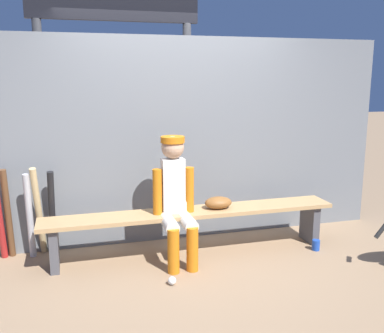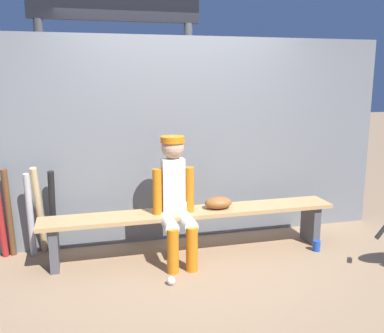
{
  "view_description": "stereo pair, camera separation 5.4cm",
  "coord_description": "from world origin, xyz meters",
  "px_view_note": "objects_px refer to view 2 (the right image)",
  "views": [
    {
      "loc": [
        -1.14,
        -4.06,
        1.78
      ],
      "look_at": [
        0.0,
        0.0,
        0.91
      ],
      "focal_mm": 41.12,
      "sensor_mm": 36.0,
      "label": 1
    },
    {
      "loc": [
        -1.08,
        -4.07,
        1.78
      ],
      "look_at": [
        0.0,
        0.0,
        0.91
      ],
      "focal_mm": 41.12,
      "sensor_mm": 36.0,
      "label": 2
    }
  ],
  "objects_px": {
    "baseball": "(171,281)",
    "cup_on_bench": "(184,206)",
    "baseball_glove": "(218,203)",
    "bat_aluminum_red": "(0,217)",
    "bat_wood_natural": "(39,211)",
    "bat_wood_dark": "(9,213)",
    "scoreboard": "(121,13)",
    "bat_aluminum_silver": "(30,216)",
    "cup_on_ground": "(316,246)",
    "player_seated": "(175,195)",
    "dugout_bench": "(192,219)",
    "bat_aluminum_black": "(53,212)"
  },
  "relations": [
    {
      "from": "bat_wood_natural",
      "to": "baseball",
      "type": "height_order",
      "value": "bat_wood_natural"
    },
    {
      "from": "bat_aluminum_red",
      "to": "scoreboard",
      "type": "distance_m",
      "value": 2.55
    },
    {
      "from": "cup_on_bench",
      "to": "scoreboard",
      "type": "distance_m",
      "value": 2.31
    },
    {
      "from": "cup_on_bench",
      "to": "scoreboard",
      "type": "relative_size",
      "value": 0.03
    },
    {
      "from": "player_seated",
      "to": "bat_aluminum_red",
      "type": "xyz_separation_m",
      "value": [
        -1.64,
        0.45,
        -0.22
      ]
    },
    {
      "from": "baseball_glove",
      "to": "baseball",
      "type": "bearing_deg",
      "value": -135.89
    },
    {
      "from": "bat_wood_dark",
      "to": "bat_wood_natural",
      "type": "bearing_deg",
      "value": -6.93
    },
    {
      "from": "dugout_bench",
      "to": "scoreboard",
      "type": "distance_m",
      "value": 2.44
    },
    {
      "from": "player_seated",
      "to": "bat_aluminum_silver",
      "type": "relative_size",
      "value": 1.4
    },
    {
      "from": "bat_aluminum_silver",
      "to": "bat_aluminum_red",
      "type": "relative_size",
      "value": 0.99
    },
    {
      "from": "player_seated",
      "to": "bat_wood_natural",
      "type": "relative_size",
      "value": 1.29
    },
    {
      "from": "bat_aluminum_black",
      "to": "bat_wood_natural",
      "type": "distance_m",
      "value": 0.13
    },
    {
      "from": "bat_wood_natural",
      "to": "cup_on_ground",
      "type": "distance_m",
      "value": 2.84
    },
    {
      "from": "bat_aluminum_black",
      "to": "cup_on_bench",
      "type": "distance_m",
      "value": 1.33
    },
    {
      "from": "baseball_glove",
      "to": "cup_on_bench",
      "type": "relative_size",
      "value": 2.55
    },
    {
      "from": "bat_aluminum_black",
      "to": "cup_on_bench",
      "type": "height_order",
      "value": "bat_aluminum_black"
    },
    {
      "from": "player_seated",
      "to": "dugout_bench",
      "type": "bearing_deg",
      "value": 29.34
    },
    {
      "from": "player_seated",
      "to": "scoreboard",
      "type": "height_order",
      "value": "scoreboard"
    },
    {
      "from": "player_seated",
      "to": "baseball_glove",
      "type": "relative_size",
      "value": 4.35
    },
    {
      "from": "bat_wood_dark",
      "to": "cup_on_ground",
      "type": "relative_size",
      "value": 8.26
    },
    {
      "from": "baseball_glove",
      "to": "bat_aluminum_red",
      "type": "relative_size",
      "value": 0.32
    },
    {
      "from": "player_seated",
      "to": "baseball",
      "type": "distance_m",
      "value": 0.81
    },
    {
      "from": "scoreboard",
      "to": "baseball",
      "type": "bearing_deg",
      "value": -84.37
    },
    {
      "from": "bat_wood_natural",
      "to": "cup_on_ground",
      "type": "height_order",
      "value": "bat_wood_natural"
    },
    {
      "from": "dugout_bench",
      "to": "bat_aluminum_silver",
      "type": "height_order",
      "value": "bat_aluminum_silver"
    },
    {
      "from": "baseball_glove",
      "to": "bat_wood_natural",
      "type": "xyz_separation_m",
      "value": [
        -1.75,
        0.36,
        -0.06
      ]
    },
    {
      "from": "bat_wood_natural",
      "to": "baseball_glove",
      "type": "bearing_deg",
      "value": -11.67
    },
    {
      "from": "bat_wood_natural",
      "to": "bat_wood_dark",
      "type": "xyz_separation_m",
      "value": [
        -0.29,
        0.04,
        -0.01
      ]
    },
    {
      "from": "bat_aluminum_black",
      "to": "bat_wood_natural",
      "type": "height_order",
      "value": "bat_wood_natural"
    },
    {
      "from": "bat_aluminum_red",
      "to": "baseball",
      "type": "height_order",
      "value": "bat_aluminum_red"
    },
    {
      "from": "baseball",
      "to": "cup_on_ground",
      "type": "bearing_deg",
      "value": 12.3
    },
    {
      "from": "baseball",
      "to": "cup_on_bench",
      "type": "height_order",
      "value": "cup_on_bench"
    },
    {
      "from": "bat_aluminum_red",
      "to": "scoreboard",
      "type": "xyz_separation_m",
      "value": [
        1.31,
        0.79,
        2.03
      ]
    },
    {
      "from": "scoreboard",
      "to": "cup_on_ground",
      "type": "bearing_deg",
      "value": -37.82
    },
    {
      "from": "bat_aluminum_silver",
      "to": "bat_wood_dark",
      "type": "xyz_separation_m",
      "value": [
        -0.21,
        0.08,
        0.02
      ]
    },
    {
      "from": "player_seated",
      "to": "bat_aluminum_black",
      "type": "bearing_deg",
      "value": 157.51
    },
    {
      "from": "bat_aluminum_black",
      "to": "scoreboard",
      "type": "relative_size",
      "value": 0.25
    },
    {
      "from": "cup_on_bench",
      "to": "baseball_glove",
      "type": "bearing_deg",
      "value": 1.77
    },
    {
      "from": "bat_aluminum_silver",
      "to": "cup_on_bench",
      "type": "distance_m",
      "value": 1.51
    },
    {
      "from": "cup_on_bench",
      "to": "scoreboard",
      "type": "height_order",
      "value": "scoreboard"
    },
    {
      "from": "scoreboard",
      "to": "bat_aluminum_red",
      "type": "bearing_deg",
      "value": -148.91
    },
    {
      "from": "dugout_bench",
      "to": "bat_wood_natural",
      "type": "bearing_deg",
      "value": 166.21
    },
    {
      "from": "bat_aluminum_silver",
      "to": "bat_wood_dark",
      "type": "bearing_deg",
      "value": 159.14
    },
    {
      "from": "bat_aluminum_black",
      "to": "bat_aluminum_silver",
      "type": "xyz_separation_m",
      "value": [
        -0.21,
        -0.05,
        -0.0
      ]
    },
    {
      "from": "bat_wood_dark",
      "to": "scoreboard",
      "type": "height_order",
      "value": "scoreboard"
    },
    {
      "from": "bat_aluminum_silver",
      "to": "bat_aluminum_red",
      "type": "height_order",
      "value": "bat_aluminum_red"
    },
    {
      "from": "cup_on_ground",
      "to": "cup_on_bench",
      "type": "relative_size",
      "value": 1.0
    },
    {
      "from": "player_seated",
      "to": "cup_on_bench",
      "type": "bearing_deg",
      "value": 42.09
    },
    {
      "from": "baseball_glove",
      "to": "bat_wood_natural",
      "type": "relative_size",
      "value": 0.3
    },
    {
      "from": "bat_aluminum_black",
      "to": "cup_on_ground",
      "type": "xyz_separation_m",
      "value": [
        2.62,
        -0.63,
        -0.38
      ]
    }
  ]
}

